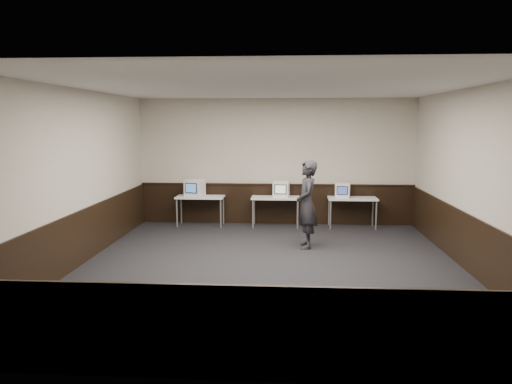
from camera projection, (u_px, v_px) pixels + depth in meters
The scene contains 18 objects.
floor at pixel (270, 268), 8.98m from camera, with size 8.00×8.00×0.00m, color black.
ceiling at pixel (271, 87), 8.54m from camera, with size 8.00×8.00×0.00m, color white.
back_wall at pixel (276, 162), 12.71m from camera, with size 7.00×7.00×0.00m, color #BCB3A5.
front_wall at pixel (255, 226), 4.81m from camera, with size 7.00×7.00×0.00m, color #BCB3A5.
left_wall at pixel (77, 178), 8.99m from camera, with size 8.00×8.00×0.00m, color #BCB3A5.
right_wall at pixel (474, 181), 8.53m from camera, with size 8.00×8.00×0.00m, color #BCB3A5.
wainscot_back at pixel (276, 204), 12.85m from camera, with size 6.98×0.04×1.00m, color black.
wainscot_front at pixel (255, 334), 4.98m from camera, with size 6.98×0.04×1.00m, color black.
wainscot_left at pixel (81, 238), 9.14m from camera, with size 0.04×7.98×1.00m, color black.
wainscot_right at pixel (469, 244), 8.69m from camera, with size 0.04×7.98×1.00m, color black.
wainscot_rail at pixel (276, 184), 12.75m from camera, with size 6.98×0.06×0.04m, color black.
desk_left at pixel (200, 199), 12.57m from camera, with size 1.20×0.60×0.75m.
desk_center at pixel (276, 200), 12.45m from camera, with size 1.20×0.60×0.75m.
desk_right at pixel (352, 201), 12.32m from camera, with size 1.20×0.60×0.75m.
emac_left at pixel (195, 188), 12.54m from camera, with size 0.51×0.53×0.42m.
emac_center at pixel (281, 189), 12.42m from camera, with size 0.43×0.46×0.40m.
emac_right at pixel (343, 190), 12.34m from camera, with size 0.41×0.43×0.36m.
person at pixel (307, 204), 10.32m from camera, with size 0.66×0.44×1.82m, color black.
Camera 1 is at (0.33, -8.70, 2.59)m, focal length 35.00 mm.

